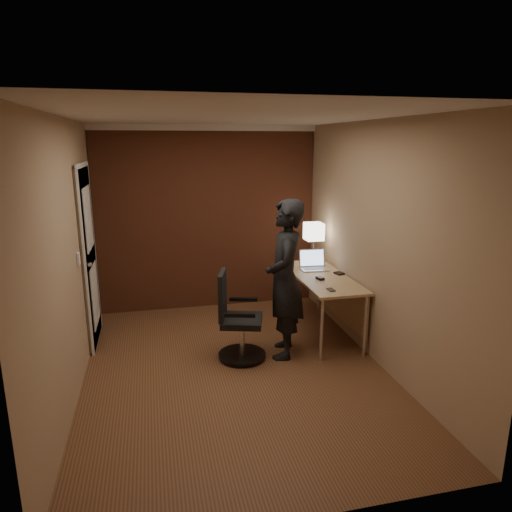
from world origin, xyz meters
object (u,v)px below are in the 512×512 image
object	(u,v)px
desk	(327,286)
desk_lamp	(314,232)
person	(285,279)
laptop	(313,263)
phone	(331,290)
wallet	(339,273)
office_chair	(236,322)
mouse	(320,278)

from	to	relation	value
desk	desk_lamp	world-z (taller)	desk_lamp
desk	person	xyz separation A→B (m)	(-0.66, -0.45, 0.25)
desk	laptop	world-z (taller)	laptop
desk_lamp	desk	bearing A→B (deg)	-92.62
desk_lamp	phone	xyz separation A→B (m)	(-0.20, -1.11, -0.41)
wallet	person	xyz separation A→B (m)	(-0.82, -0.46, 0.12)
wallet	person	world-z (taller)	person
desk_lamp	wallet	world-z (taller)	desk_lamp
desk_lamp	phone	size ratio (longest dim) A/B	4.65
wallet	office_chair	xyz separation A→B (m)	(-1.35, -0.45, -0.32)
phone	wallet	distance (m)	0.64
desk	laptop	bearing A→B (deg)	100.33
desk_lamp	office_chair	size ratio (longest dim) A/B	0.57
person	laptop	bearing A→B (deg)	158.19
mouse	desk	bearing A→B (deg)	29.00
desk_lamp	mouse	bearing A→B (deg)	-103.48
wallet	desk	bearing A→B (deg)	-174.09
desk	person	bearing A→B (deg)	-146.02
office_chair	person	xyz separation A→B (m)	(0.53, -0.02, 0.44)
mouse	wallet	world-z (taller)	mouse
phone	office_chair	bearing A→B (deg)	171.21
person	office_chair	bearing A→B (deg)	-75.83
desk	office_chair	xyz separation A→B (m)	(-1.19, -0.43, -0.18)
desk_lamp	laptop	bearing A→B (deg)	-109.60
desk_lamp	mouse	size ratio (longest dim) A/B	5.35
desk	phone	xyz separation A→B (m)	(-0.17, -0.54, 0.13)
mouse	desk_lamp	bearing A→B (deg)	61.10
desk	mouse	world-z (taller)	mouse
mouse	wallet	distance (m)	0.34
wallet	phone	bearing A→B (deg)	-120.69
desk	laptop	size ratio (longest dim) A/B	4.38
wallet	office_chair	bearing A→B (deg)	-161.71
desk_lamp	phone	distance (m)	1.20
desk	office_chair	bearing A→B (deg)	-160.16
desk_lamp	wallet	distance (m)	0.70
phone	person	distance (m)	0.52
laptop	office_chair	bearing A→B (deg)	-146.09
desk_lamp	mouse	world-z (taller)	desk_lamp
laptop	phone	world-z (taller)	laptop
desk_lamp	person	size ratio (longest dim) A/B	0.31
desk_lamp	person	distance (m)	1.26
office_chair	laptop	bearing A→B (deg)	33.91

